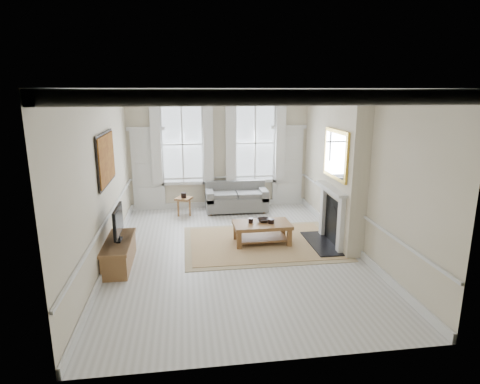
{
  "coord_description": "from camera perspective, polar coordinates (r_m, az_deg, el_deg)",
  "views": [
    {
      "loc": [
        -0.99,
        -7.95,
        3.37
      ],
      "look_at": [
        0.16,
        0.36,
        1.25
      ],
      "focal_mm": 30.0,
      "sensor_mm": 36.0,
      "label": 1
    }
  ],
  "objects": [
    {
      "name": "floor",
      "position": [
        8.7,
        -0.75,
        -8.64
      ],
      "size": [
        7.2,
        7.2,
        0.0
      ],
      "primitive_type": "plane",
      "color": "#B7B5AD",
      "rests_on": "ground"
    },
    {
      "name": "ceiling",
      "position": [
        8.02,
        -0.83,
        14.38
      ],
      "size": [
        7.2,
        7.2,
        0.0
      ],
      "primitive_type": "plane",
      "rotation": [
        3.14,
        0.0,
        0.0
      ],
      "color": "white",
      "rests_on": "back_wall"
    },
    {
      "name": "back_wall",
      "position": [
        11.72,
        -2.99,
        5.95
      ],
      "size": [
        5.2,
        0.0,
        5.2
      ],
      "primitive_type": "plane",
      "rotation": [
        1.57,
        0.0,
        0.0
      ],
      "color": "beige",
      "rests_on": "floor"
    },
    {
      "name": "left_wall",
      "position": [
        8.28,
        -18.94,
        1.76
      ],
      "size": [
        0.0,
        7.2,
        7.2
      ],
      "primitive_type": "plane",
      "rotation": [
        1.57,
        0.0,
        1.57
      ],
      "color": "beige",
      "rests_on": "floor"
    },
    {
      "name": "right_wall",
      "position": [
        8.89,
        16.11,
        2.77
      ],
      "size": [
        0.0,
        7.2,
        7.2
      ],
      "primitive_type": "plane",
      "rotation": [
        1.57,
        0.0,
        -1.57
      ],
      "color": "beige",
      "rests_on": "floor"
    },
    {
      "name": "window_left",
      "position": [
        11.6,
        -8.2,
        6.74
      ],
      "size": [
        1.26,
        0.2,
        2.2
      ],
      "primitive_type": null,
      "color": "#B2BCC6",
      "rests_on": "back_wall"
    },
    {
      "name": "window_right",
      "position": [
        11.78,
        2.15,
        6.99
      ],
      "size": [
        1.26,
        0.2,
        2.2
      ],
      "primitive_type": null,
      "color": "#B2BCC6",
      "rests_on": "back_wall"
    },
    {
      "name": "door_left",
      "position": [
        11.77,
        -12.94,
        2.94
      ],
      "size": [
        0.9,
        0.08,
        2.3
      ],
      "primitive_type": "cube",
      "color": "silver",
      "rests_on": "floor"
    },
    {
      "name": "door_right",
      "position": [
        12.11,
        6.78,
        3.51
      ],
      "size": [
        0.9,
        0.08,
        2.3
      ],
      "primitive_type": "cube",
      "color": "silver",
      "rests_on": "floor"
    },
    {
      "name": "painting",
      "position": [
        8.5,
        -18.5,
        4.51
      ],
      "size": [
        0.05,
        1.66,
        1.06
      ],
      "primitive_type": "cube",
      "color": "#A4651C",
      "rests_on": "left_wall"
    },
    {
      "name": "chimney_breast",
      "position": [
        9.0,
        14.58,
        3.01
      ],
      "size": [
        0.35,
        1.7,
        3.38
      ],
      "primitive_type": "cube",
      "color": "beige",
      "rests_on": "floor"
    },
    {
      "name": "hearth",
      "position": [
        9.31,
        11.5,
        -7.19
      ],
      "size": [
        0.55,
        1.5,
        0.05
      ],
      "primitive_type": "cube",
      "color": "black",
      "rests_on": "floor"
    },
    {
      "name": "fireplace",
      "position": [
        9.15,
        12.9,
        -2.96
      ],
      "size": [
        0.21,
        1.45,
        1.33
      ],
      "color": "silver",
      "rests_on": "floor"
    },
    {
      "name": "mirror",
      "position": [
        8.86,
        13.43,
        5.21
      ],
      "size": [
        0.06,
        1.26,
        1.06
      ],
      "primitive_type": "cube",
      "color": "gold",
      "rests_on": "chimney_breast"
    },
    {
      "name": "sofa",
      "position": [
        11.56,
        -0.56,
        -0.98
      ],
      "size": [
        1.74,
        0.85,
        0.84
      ],
      "color": "slate",
      "rests_on": "floor"
    },
    {
      "name": "side_table",
      "position": [
        11.29,
        -8.0,
        -1.31
      ],
      "size": [
        0.53,
        0.53,
        0.49
      ],
      "rotation": [
        0.0,
        0.0,
        -0.42
      ],
      "color": "brown",
      "rests_on": "floor"
    },
    {
      "name": "rug",
      "position": [
        9.22,
        3.11,
        -7.21
      ],
      "size": [
        3.5,
        2.6,
        0.02
      ],
      "primitive_type": "cube",
      "color": "tan",
      "rests_on": "floor"
    },
    {
      "name": "coffee_table",
      "position": [
        9.09,
        3.14,
        -4.93
      ],
      "size": [
        1.3,
        0.77,
        0.48
      ],
      "rotation": [
        0.0,
        0.0,
        0.02
      ],
      "color": "brown",
      "rests_on": "rug"
    },
    {
      "name": "ceramic_pot_a",
      "position": [
        9.05,
        1.54,
        -4.09
      ],
      "size": [
        0.11,
        0.11,
        0.11
      ],
      "primitive_type": "cylinder",
      "color": "black",
      "rests_on": "coffee_table"
    },
    {
      "name": "ceramic_pot_b",
      "position": [
        9.04,
        4.46,
        -4.17
      ],
      "size": [
        0.14,
        0.14,
        0.1
      ],
      "primitive_type": "cylinder",
      "color": "black",
      "rests_on": "coffee_table"
    },
    {
      "name": "bowl",
      "position": [
        9.15,
        3.34,
        -4.01
      ],
      "size": [
        0.3,
        0.3,
        0.07
      ],
      "primitive_type": "imported",
      "rotation": [
        0.0,
        0.0,
        0.01
      ],
      "color": "black",
      "rests_on": "coffee_table"
    },
    {
      "name": "tv_stand",
      "position": [
        8.35,
        -16.78,
        -8.32
      ],
      "size": [
        0.47,
        1.47,
        0.52
      ],
      "primitive_type": "cube",
      "color": "brown",
      "rests_on": "floor"
    },
    {
      "name": "tv",
      "position": [
        8.13,
        -16.95,
        -4.03
      ],
      "size": [
        0.08,
        0.9,
        0.68
      ],
      "color": "black",
      "rests_on": "tv_stand"
    }
  ]
}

